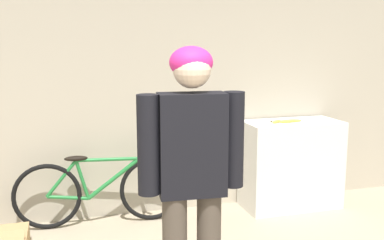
# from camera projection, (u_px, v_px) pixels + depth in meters

# --- Properties ---
(wall_back) EXTENTS (8.00, 0.07, 2.60)m
(wall_back) POSITION_uv_depth(u_px,v_px,m) (144.00, 89.00, 4.54)
(wall_back) COLOR #B7AD99
(wall_back) RESTS_ON ground_plane
(side_shelf) EXTENTS (1.03, 0.50, 0.94)m
(side_shelf) POSITION_uv_depth(u_px,v_px,m) (291.00, 164.00, 4.83)
(side_shelf) COLOR white
(side_shelf) RESTS_ON ground_plane
(person) EXTENTS (0.67, 0.25, 1.74)m
(person) POSITION_uv_depth(u_px,v_px,m) (192.00, 166.00, 2.73)
(person) COLOR #4C4238
(person) RESTS_ON ground_plane
(bicycle) EXTENTS (1.64, 0.46, 0.71)m
(bicycle) POSITION_uv_depth(u_px,v_px,m) (101.00, 190.00, 4.36)
(bicycle) COLOR black
(bicycle) RESTS_ON ground_plane
(banana) EXTENTS (0.35, 0.09, 0.03)m
(banana) POSITION_uv_depth(u_px,v_px,m) (285.00, 121.00, 4.66)
(banana) COLOR #EAD64C
(banana) RESTS_ON side_shelf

